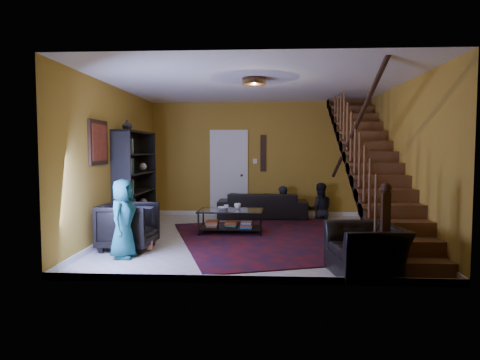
% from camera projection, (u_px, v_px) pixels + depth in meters
% --- Properties ---
extents(floor, '(5.50, 5.50, 0.00)m').
position_uv_depth(floor, '(255.00, 238.00, 7.94)').
color(floor, beige).
rests_on(floor, ground).
extents(room, '(5.50, 5.50, 5.50)m').
position_uv_depth(room, '(195.00, 222.00, 9.33)').
color(room, '#A87525').
rests_on(room, ground).
extents(staircase, '(0.95, 5.02, 3.18)m').
position_uv_depth(staircase, '(372.00, 163.00, 7.72)').
color(staircase, brown).
rests_on(staircase, floor).
extents(bookshelf, '(0.35, 1.80, 2.00)m').
position_uv_depth(bookshelf, '(136.00, 183.00, 8.60)').
color(bookshelf, black).
rests_on(bookshelf, floor).
extents(door, '(0.82, 0.05, 2.05)m').
position_uv_depth(door, '(229.00, 174.00, 10.62)').
color(door, silver).
rests_on(door, floor).
extents(framed_picture, '(0.04, 0.74, 0.74)m').
position_uv_depth(framed_picture, '(98.00, 143.00, 7.06)').
color(framed_picture, maroon).
rests_on(framed_picture, room).
extents(wall_hanging, '(0.14, 0.03, 0.90)m').
position_uv_depth(wall_hanging, '(263.00, 153.00, 10.54)').
color(wall_hanging, black).
rests_on(wall_hanging, room).
extents(ceiling_fixture, '(0.40, 0.40, 0.10)m').
position_uv_depth(ceiling_fixture, '(254.00, 81.00, 6.95)').
color(ceiling_fixture, '#3F2814').
rests_on(ceiling_fixture, room).
extents(rug, '(4.43, 4.76, 0.02)m').
position_uv_depth(rug, '(279.00, 239.00, 7.81)').
color(rug, '#4A0D11').
rests_on(rug, floor).
extents(sofa, '(2.11, 0.84, 0.61)m').
position_uv_depth(sofa, '(262.00, 205.00, 10.20)').
color(sofa, black).
rests_on(sofa, floor).
extents(armchair_left, '(0.89, 0.87, 0.77)m').
position_uv_depth(armchair_left, '(129.00, 226.00, 7.00)').
color(armchair_left, black).
rests_on(armchair_left, floor).
extents(armchair_right, '(1.00, 1.11, 0.64)m').
position_uv_depth(armchair_right, '(366.00, 250.00, 5.59)').
color(armchair_right, black).
rests_on(armchair_right, floor).
extents(person_adult_a, '(0.47, 0.33, 1.23)m').
position_uv_depth(person_adult_a, '(282.00, 211.00, 10.23)').
color(person_adult_a, black).
rests_on(person_adult_a, sofa).
extents(person_adult_b, '(0.64, 0.50, 1.30)m').
position_uv_depth(person_adult_b, '(320.00, 210.00, 10.18)').
color(person_adult_b, black).
rests_on(person_adult_b, sofa).
extents(person_child, '(0.44, 0.62, 1.20)m').
position_uv_depth(person_child, '(123.00, 219.00, 6.42)').
color(person_child, '#1A5863').
rests_on(person_child, armchair_left).
extents(coffee_table, '(1.26, 0.77, 0.47)m').
position_uv_depth(coffee_table, '(231.00, 220.00, 8.30)').
color(coffee_table, black).
rests_on(coffee_table, floor).
extents(cup_a, '(0.15, 0.15, 0.11)m').
position_uv_depth(cup_a, '(238.00, 206.00, 8.46)').
color(cup_a, '#999999').
rests_on(cup_a, coffee_table).
extents(cup_b, '(0.11, 0.11, 0.09)m').
position_uv_depth(cup_b, '(226.00, 207.00, 8.36)').
color(cup_b, '#999999').
rests_on(cup_b, coffee_table).
extents(bowl, '(0.25, 0.25, 0.05)m').
position_uv_depth(bowl, '(223.00, 208.00, 8.34)').
color(bowl, '#999999').
rests_on(bowl, coffee_table).
extents(vase, '(0.18, 0.18, 0.19)m').
position_uv_depth(vase, '(127.00, 125.00, 8.02)').
color(vase, '#999999').
rests_on(vase, bookshelf).
extents(popcorn_bucket, '(0.17, 0.17, 0.16)m').
position_uv_depth(popcorn_bucket, '(148.00, 244.00, 6.95)').
color(popcorn_bucket, red).
rests_on(popcorn_bucket, rug).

